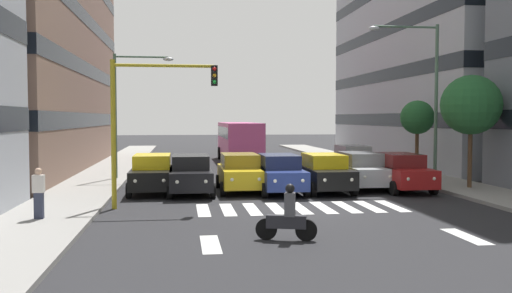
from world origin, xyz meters
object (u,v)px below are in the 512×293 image
car_3 (279,173)px  car_4 (240,172)px  car_1 (361,170)px  street_lamp_left (425,86)px  motorcycle_with_rider (287,217)px  car_5 (191,174)px  street_tree_0 (471,105)px  bus_behind_traffic (239,138)px  car_row2_0 (353,159)px  car_6 (152,173)px  car_0 (400,172)px  car_2 (325,173)px  street_lamp_right (126,101)px  pedestrian_waiting (39,192)px  traffic_light_gantry (144,110)px  street_tree_1 (417,118)px

car_3 → car_4: bearing=-23.6°
car_1 → street_lamp_left: 5.12m
motorcycle_with_rider → street_lamp_left: size_ratio=0.22×
car_5 → street_tree_0: street_tree_0 is taller
bus_behind_traffic → street_tree_0: street_tree_0 is taller
car_row2_0 → car_6: bearing=30.8°
car_6 → street_lamp_left: street_lamp_left is taller
car_0 → car_2: size_ratio=1.00×
car_1 → car_2: size_ratio=1.00×
car_4 → street_lamp_right: bearing=-42.6°
car_6 → motorcycle_with_rider: car_6 is taller
car_3 → pedestrian_waiting: (8.88, 6.03, 0.11)m
car_1 → car_row2_0: (-1.74, -6.66, 0.00)m
car_row2_0 → motorcycle_with_rider: (7.34, 17.16, -0.24)m
traffic_light_gantry → street_tree_1: bearing=-149.8°
car_5 → street_tree_0: size_ratio=0.85×
bus_behind_traffic → street_lamp_left: street_lamp_left is taller
car_0 → car_1: bearing=-32.7°
car_6 → traffic_light_gantry: bearing=89.0°
car_1 → street_tree_1: bearing=-139.1°
bus_behind_traffic → motorcycle_with_rider: size_ratio=6.33×
car_row2_0 → bus_behind_traffic: bus_behind_traffic is taller
motorcycle_with_rider → car_0: bearing=-127.0°
street_lamp_right → street_tree_0: bearing=158.8°
traffic_light_gantry → street_lamp_left: bearing=-160.7°
car_2 → bus_behind_traffic: size_ratio=0.42×
car_4 → street_lamp_right: street_lamp_right is taller
bus_behind_traffic → street_tree_0: size_ratio=2.02×
street_tree_1 → pedestrian_waiting: street_tree_1 is taller
car_1 → car_6: size_ratio=1.00×
pedestrian_waiting → car_6: bearing=-115.4°
car_2 → street_lamp_right: street_lamp_right is taller
car_0 → car_6: size_ratio=1.00×
pedestrian_waiting → car_2: bearing=-151.0°
street_lamp_left → car_2: bearing=10.7°
car_5 → street_tree_1: 13.63m
car_2 → traffic_light_gantry: traffic_light_gantry is taller
car_0 → car_3: size_ratio=1.00×
car_1 → traffic_light_gantry: 11.16m
car_1 → traffic_light_gantry: traffic_light_gantry is taller
car_1 → car_3: 4.23m
car_2 → car_6: same height
street_lamp_left → bus_behind_traffic: bearing=-66.0°
bus_behind_traffic → traffic_light_gantry: size_ratio=1.91×
car_0 → car_6: bearing=-4.1°
car_1 → car_5: bearing=5.1°
bus_behind_traffic → motorcycle_with_rider: 27.07m
car_5 → pedestrian_waiting: 7.96m
street_lamp_right → car_5: bearing=120.4°
bus_behind_traffic → pedestrian_waiting: bus_behind_traffic is taller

